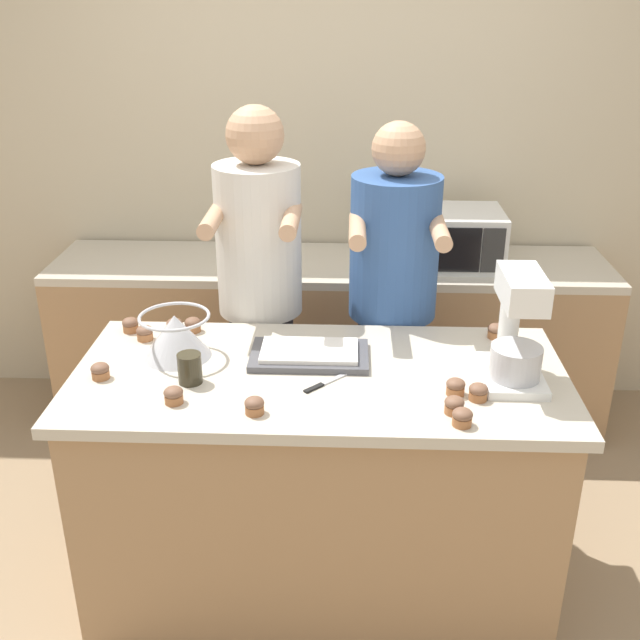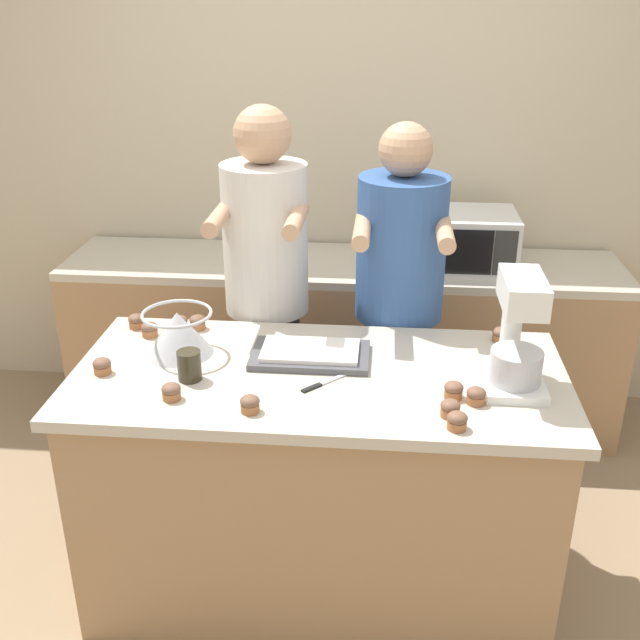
% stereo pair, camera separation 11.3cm
% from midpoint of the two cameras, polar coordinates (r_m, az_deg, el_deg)
% --- Properties ---
extents(ground_plane, '(16.00, 16.00, 0.00)m').
position_cam_midpoint_polar(ground_plane, '(3.13, 1.02, -19.16)').
color(ground_plane, '#937A5B').
extents(back_wall, '(10.00, 0.06, 2.70)m').
position_cam_midpoint_polar(back_wall, '(3.99, 2.93, 12.50)').
color(back_wall, beige).
rests_on(back_wall, ground_plane).
extents(island_counter, '(1.71, 0.80, 0.93)m').
position_cam_midpoint_polar(island_counter, '(2.84, 1.09, -12.28)').
color(island_counter, '#A87F56').
rests_on(island_counter, ground_plane).
extents(back_counter, '(2.80, 0.60, 0.88)m').
position_cam_midpoint_polar(back_counter, '(3.94, 2.44, -1.60)').
color(back_counter, '#A87F56').
rests_on(back_counter, ground_plane).
extents(person_left, '(0.36, 0.51, 1.75)m').
position_cam_midpoint_polar(person_left, '(3.14, -3.00, 1.04)').
color(person_left, '#232328').
rests_on(person_left, ground_plane).
extents(person_right, '(0.37, 0.52, 1.69)m').
position_cam_midpoint_polar(person_right, '(3.13, 6.99, 0.04)').
color(person_right, '#33384C').
rests_on(person_right, ground_plane).
extents(stand_mixer, '(0.20, 0.30, 0.39)m').
position_cam_midpoint_polar(stand_mixer, '(2.54, 16.01, -1.35)').
color(stand_mixer, white).
rests_on(stand_mixer, island_counter).
extents(mixing_bowl, '(0.25, 0.25, 0.16)m').
position_cam_midpoint_polar(mixing_bowl, '(2.72, -9.59, -0.88)').
color(mixing_bowl, '#BCBCC1').
rests_on(mixing_bowl, island_counter).
extents(baking_tray, '(0.42, 0.25, 0.04)m').
position_cam_midpoint_polar(baking_tray, '(2.67, 0.47, -2.61)').
color(baking_tray, '#4C4C51').
rests_on(baking_tray, island_counter).
extents(microwave_oven, '(0.52, 0.39, 0.27)m').
position_cam_midpoint_polar(microwave_oven, '(3.75, 11.53, 6.03)').
color(microwave_oven, silver).
rests_on(microwave_oven, back_counter).
extents(drinking_glass, '(0.08, 0.08, 0.10)m').
position_cam_midpoint_polar(drinking_glass, '(2.55, -8.68, -3.46)').
color(drinking_glass, '#332D1E').
rests_on(drinking_glass, island_counter).
extents(knife, '(0.17, 0.17, 0.01)m').
position_cam_midpoint_polar(knife, '(2.52, 1.62, -4.83)').
color(knife, '#BCBCC1').
rests_on(knife, island_counter).
extents(cupcake_0, '(0.06, 0.06, 0.06)m').
position_cam_midpoint_polar(cupcake_0, '(2.31, 11.81, -7.53)').
color(cupcake_0, '#9E6038').
rests_on(cupcake_0, island_counter).
extents(cupcake_1, '(0.06, 0.06, 0.06)m').
position_cam_midpoint_polar(cupcake_1, '(2.45, 13.11, -5.65)').
color(cupcake_1, '#9E6038').
rests_on(cupcake_1, island_counter).
extents(cupcake_2, '(0.06, 0.06, 0.06)m').
position_cam_midpoint_polar(cupcake_2, '(2.93, -9.56, -0.22)').
color(cupcake_2, '#9E6038').
rests_on(cupcake_2, island_counter).
extents(cupcake_3, '(0.06, 0.06, 0.06)m').
position_cam_midpoint_polar(cupcake_3, '(2.90, -11.78, -0.71)').
color(cupcake_3, '#9E6038').
rests_on(cupcake_3, island_counter).
extents(cupcake_4, '(0.06, 0.06, 0.06)m').
position_cam_midpoint_polar(cupcake_4, '(2.89, 14.69, -1.08)').
color(cupcake_4, '#9E6038').
rests_on(cupcake_4, island_counter).
extents(cupcake_5, '(0.06, 0.06, 0.06)m').
position_cam_midpoint_polar(cupcake_5, '(2.47, 11.44, -5.26)').
color(cupcake_5, '#9E6038').
rests_on(cupcake_5, island_counter).
extents(cupcake_6, '(0.06, 0.06, 0.06)m').
position_cam_midpoint_polar(cupcake_6, '(2.45, -9.97, -5.40)').
color(cupcake_6, '#9E6038').
rests_on(cupcake_6, island_counter).
extents(cupcake_7, '(0.06, 0.06, 0.06)m').
position_cam_midpoint_polar(cupcake_7, '(2.37, 11.26, -6.64)').
color(cupcake_7, '#9E6038').
rests_on(cupcake_7, island_counter).
extents(cupcake_8, '(0.06, 0.06, 0.06)m').
position_cam_midpoint_polar(cupcake_8, '(2.35, -3.98, -6.41)').
color(cupcake_8, '#9E6038').
rests_on(cupcake_8, island_counter).
extents(cupcake_9, '(0.06, 0.06, 0.06)m').
position_cam_midpoint_polar(cupcake_9, '(2.98, -12.76, -0.09)').
color(cupcake_9, '#9E6038').
rests_on(cupcake_9, island_counter).
extents(cupcake_10, '(0.06, 0.06, 0.06)m').
position_cam_midpoint_polar(cupcake_10, '(2.66, -15.11, -3.41)').
color(cupcake_10, '#9E6038').
rests_on(cupcake_10, island_counter).
extents(cupcake_11, '(0.06, 0.06, 0.06)m').
position_cam_midpoint_polar(cupcake_11, '(2.93, -8.22, -0.17)').
color(cupcake_11, '#9E6038').
rests_on(cupcake_11, island_counter).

